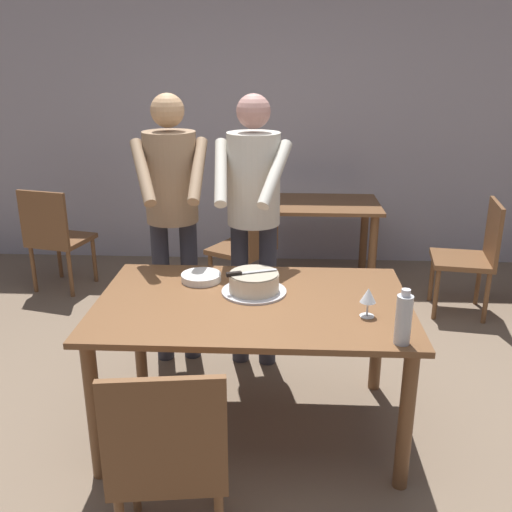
# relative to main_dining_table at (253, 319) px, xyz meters

# --- Properties ---
(ground_plane) EXTENTS (14.00, 14.00, 0.00)m
(ground_plane) POSITION_rel_main_dining_table_xyz_m (0.00, 0.00, -0.65)
(ground_plane) COLOR #7A6651
(back_wall) EXTENTS (10.00, 0.12, 2.70)m
(back_wall) POSITION_rel_main_dining_table_xyz_m (0.00, 2.83, 0.70)
(back_wall) COLOR #ADA8B2
(back_wall) RESTS_ON ground_plane
(main_dining_table) EXTENTS (1.58, 1.00, 0.75)m
(main_dining_table) POSITION_rel_main_dining_table_xyz_m (0.00, 0.00, 0.00)
(main_dining_table) COLOR brown
(main_dining_table) RESTS_ON ground_plane
(cake_on_platter) EXTENTS (0.34, 0.34, 0.11)m
(cake_on_platter) POSITION_rel_main_dining_table_xyz_m (0.00, 0.10, 0.15)
(cake_on_platter) COLOR silver
(cake_on_platter) RESTS_ON main_dining_table
(cake_knife) EXTENTS (0.26, 0.11, 0.02)m
(cake_knife) POSITION_rel_main_dining_table_xyz_m (-0.06, 0.08, 0.22)
(cake_knife) COLOR silver
(cake_knife) RESTS_ON cake_on_platter
(plate_stack) EXTENTS (0.22, 0.22, 0.04)m
(plate_stack) POSITION_rel_main_dining_table_xyz_m (-0.30, 0.26, 0.12)
(plate_stack) COLOR white
(plate_stack) RESTS_ON main_dining_table
(wine_glass_near) EXTENTS (0.08, 0.08, 0.14)m
(wine_glass_near) POSITION_rel_main_dining_table_xyz_m (0.55, -0.16, 0.20)
(wine_glass_near) COLOR silver
(wine_glass_near) RESTS_ON main_dining_table
(water_bottle) EXTENTS (0.07, 0.07, 0.25)m
(water_bottle) POSITION_rel_main_dining_table_xyz_m (0.66, -0.42, 0.22)
(water_bottle) COLOR silver
(water_bottle) RESTS_ON main_dining_table
(person_cutting_cake) EXTENTS (0.46, 0.57, 1.72)m
(person_cutting_cake) POSITION_rel_main_dining_table_xyz_m (-0.04, 0.71, 0.43)
(person_cutting_cake) COLOR #2D2D38
(person_cutting_cake) RESTS_ON ground_plane
(person_standing_beside) EXTENTS (0.46, 0.57, 1.72)m
(person_standing_beside) POSITION_rel_main_dining_table_xyz_m (-0.54, 0.74, 0.43)
(person_standing_beside) COLOR #2D2D38
(person_standing_beside) RESTS_ON ground_plane
(chair_near_side) EXTENTS (0.49, 0.49, 0.90)m
(chair_near_side) POSITION_rel_main_dining_table_xyz_m (-0.27, -0.88, -0.16)
(chair_near_side) COLOR brown
(chair_near_side) RESTS_ON ground_plane
(background_table) EXTENTS (1.00, 0.70, 0.74)m
(background_table) POSITION_rel_main_dining_table_xyz_m (0.46, 2.13, -0.07)
(background_table) COLOR brown
(background_table) RESTS_ON ground_plane
(background_chair_0) EXTENTS (0.50, 0.50, 0.90)m
(background_chair_0) POSITION_rel_main_dining_table_xyz_m (1.60, 1.57, -0.16)
(background_chair_0) COLOR brown
(background_chair_0) RESTS_ON ground_plane
(background_chair_1) EXTENTS (0.53, 0.53, 0.90)m
(background_chair_1) POSITION_rel_main_dining_table_xyz_m (-1.78, 1.86, -0.16)
(background_chair_1) COLOR brown
(background_chair_1) RESTS_ON ground_plane
(background_chair_2) EXTENTS (0.60, 0.60, 0.90)m
(background_chair_2) POSITION_rel_main_dining_table_xyz_m (-0.13, 1.72, -0.16)
(background_chair_2) COLOR brown
(background_chair_2) RESTS_ON ground_plane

